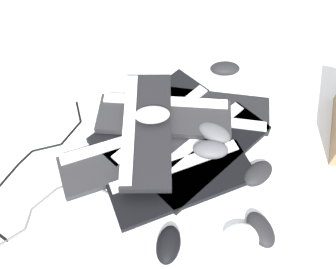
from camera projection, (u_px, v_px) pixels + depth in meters
The scene contains 18 objects.
ground_plane at pixel (163, 143), 1.23m from camera, with size 3.20×3.20×0.00m, color silver.
keyboard_0 at pixel (205, 110), 1.29m from camera, with size 0.28×0.46×0.03m.
keyboard_1 at pixel (151, 116), 1.28m from camera, with size 0.46×0.28×0.03m.
keyboard_2 at pixel (130, 157), 1.19m from camera, with size 0.42×0.41×0.03m.
keyboard_3 at pixel (182, 182), 1.13m from camera, with size 0.43×0.40×0.03m.
keyboard_4 at pixel (209, 153), 1.19m from camera, with size 0.46×0.29×0.03m.
keyboard_5 at pixel (164, 116), 1.24m from camera, with size 0.30×0.46×0.03m.
keyboard_6 at pixel (146, 128), 1.18m from camera, with size 0.46×0.33×0.03m.
mouse_0 at pixel (214, 133), 1.20m from camera, with size 0.11×0.07×0.04m, color #4C4C51.
mouse_1 at pixel (244, 235), 1.04m from camera, with size 0.11×0.07×0.04m, color silver.
mouse_2 at pixel (258, 173), 1.14m from camera, with size 0.11×0.07×0.04m, color black.
mouse_3 at pixel (152, 115), 1.16m from camera, with size 0.11×0.07×0.04m, color #B7B7BC.
mouse_4 at pixel (225, 68), 1.40m from camera, with size 0.11×0.07×0.04m, color black.
mouse_5 at pixel (168, 245), 1.02m from camera, with size 0.11×0.07×0.04m, color black.
mouse_6 at pixel (261, 229), 1.04m from camera, with size 0.11×0.07×0.04m, color black.
mouse_7 at pixel (211, 150), 1.16m from camera, with size 0.11×0.07×0.04m, color #4C4C51.
cable_0 at pixel (33, 164), 1.18m from camera, with size 0.51×0.14×0.01m.
cable_1 at pixel (25, 216), 1.08m from camera, with size 0.34×0.37×0.01m.
Camera 1 is at (-0.60, -0.32, 1.03)m, focal length 40.00 mm.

